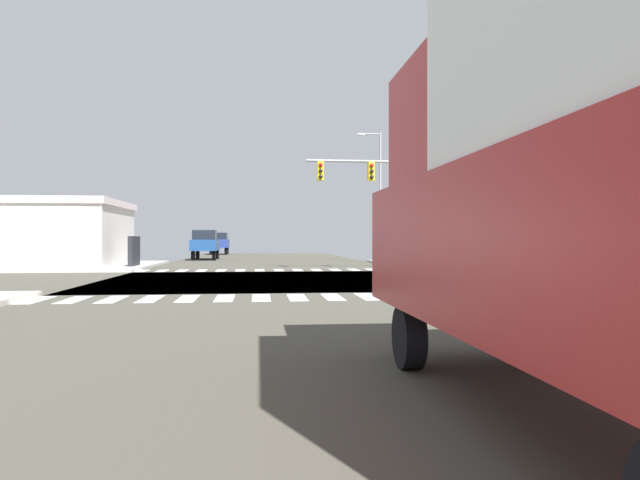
% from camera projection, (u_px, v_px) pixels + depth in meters
% --- Properties ---
extents(ground, '(90.00, 90.00, 0.05)m').
position_uv_depth(ground, '(279.00, 280.00, 23.54)').
color(ground, '#454238').
extents(sidewalk_corner_ne, '(12.00, 12.00, 0.14)m').
position_uv_depth(sidewalk_corner_ne, '(479.00, 264.00, 36.85)').
color(sidewalk_corner_ne, '#B2ADA3').
rests_on(sidewalk_corner_ne, ground).
extents(sidewalk_corner_nw, '(12.00, 12.00, 0.14)m').
position_uv_depth(sidewalk_corner_nw, '(48.00, 266.00, 34.10)').
color(sidewalk_corner_nw, '#ADAEAA').
rests_on(sidewalk_corner_nw, ground).
extents(crosswalk_near, '(13.50, 2.00, 0.01)m').
position_uv_depth(crosswalk_near, '(279.00, 297.00, 16.25)').
color(crosswalk_near, silver).
rests_on(crosswalk_near, ground).
extents(crosswalk_far, '(13.50, 2.00, 0.01)m').
position_uv_depth(crosswalk_far, '(269.00, 270.00, 30.77)').
color(crosswalk_far, silver).
rests_on(crosswalk_far, ground).
extents(traffic_signal_mast, '(6.48, 0.55, 6.23)m').
position_uv_depth(traffic_signal_mast, '(377.00, 184.00, 31.53)').
color(traffic_signal_mast, gray).
rests_on(traffic_signal_mast, ground).
extents(street_lamp, '(1.78, 0.32, 9.14)m').
position_uv_depth(street_lamp, '(377.00, 186.00, 41.14)').
color(street_lamp, gray).
rests_on(street_lamp, ground).
extents(bank_building, '(15.74, 8.69, 3.98)m').
position_uv_depth(bank_building, '(1.00, 233.00, 35.15)').
color(bank_building, beige).
rests_on(bank_building, ground).
extents(sedan_farside_2, '(1.80, 4.30, 1.88)m').
position_uv_depth(sedan_farside_2, '(583.00, 267.00, 10.56)').
color(sedan_farside_2, black).
rests_on(sedan_farside_2, ground).
extents(pickup_crossing_1, '(2.00, 5.10, 2.35)m').
position_uv_depth(pickup_crossing_1, '(205.00, 244.00, 46.58)').
color(pickup_crossing_1, black).
rests_on(pickup_crossing_1, ground).
extents(suv_queued_1, '(1.96, 4.60, 2.34)m').
position_uv_depth(suv_queued_1, '(219.00, 241.00, 63.40)').
color(suv_queued_1, black).
rests_on(suv_queued_1, ground).
extents(box_truck_trailing_1, '(2.40, 7.20, 4.85)m').
position_uv_depth(box_truck_trailing_1, '(609.00, 123.00, 4.76)').
color(box_truck_trailing_1, black).
rests_on(box_truck_trailing_1, ground).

